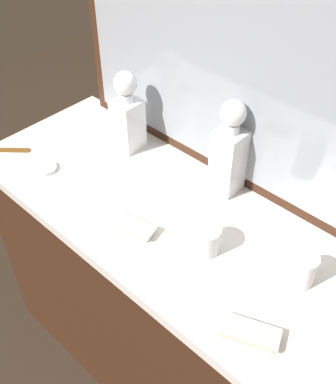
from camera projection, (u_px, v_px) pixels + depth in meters
The scene contains 11 objects.
ground_plane at pixel (168, 362), 2.06m from camera, with size 6.00×6.00×0.00m, color #2D2319.
dresser at pixel (168, 300), 1.74m from camera, with size 1.39×0.56×0.94m.
dresser_mirror at pixel (231, 79), 1.34m from camera, with size 1.23×0.03×0.69m.
crystal_decanter_front at pixel (128, 119), 1.59m from camera, with size 0.09×0.09×0.29m.
crystal_decanter_right at pixel (229, 156), 1.42m from camera, with size 0.09×0.09×0.32m.
crystal_tumbler_far_right at pixel (302, 270), 1.21m from camera, with size 0.07×0.07×0.09m.
crystal_tumbler_front at pixel (205, 240), 1.29m from camera, with size 0.09×0.09×0.08m.
silver_brush_far_right at pixel (132, 226), 1.36m from camera, with size 0.16×0.09×0.02m.
silver_brush_left at pixel (250, 333), 1.10m from camera, with size 0.15×0.11×0.02m.
porcelain_dish at pixel (46, 168), 1.57m from camera, with size 0.07×0.07×0.01m.
tortoiseshell_comb at pixel (10, 150), 1.65m from camera, with size 0.12×0.11×0.01m.
Camera 1 is at (0.70, -0.74, 1.95)m, focal length 43.49 mm.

